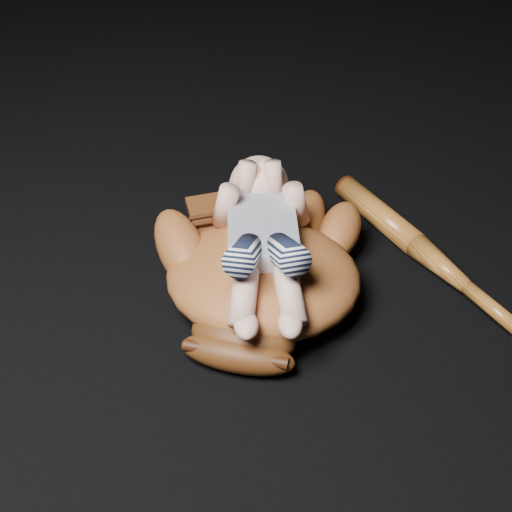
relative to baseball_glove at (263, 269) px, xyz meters
name	(u,v)px	position (x,y,z in m)	size (l,w,h in m)	color
baseball_glove	(263,269)	(0.00, 0.00, 0.00)	(0.40, 0.46, 0.14)	brown
newborn_baby	(263,237)	(0.00, 0.00, 0.06)	(0.19, 0.41, 0.16)	#DEA68F
baseball_bat	(427,254)	(0.29, 0.11, -0.05)	(0.05, 0.51, 0.05)	#92531C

